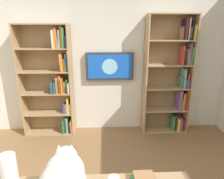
{
  "coord_description": "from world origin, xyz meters",
  "views": [
    {
      "loc": [
        0.07,
        1.29,
        1.83
      ],
      "look_at": [
        -0.04,
        -1.09,
        1.12
      ],
      "focal_mm": 30.95,
      "sensor_mm": 36.0,
      "label": 1
    }
  ],
  "objects_px": {
    "bookshelf_right": "(53,81)",
    "wall_mounted_tv": "(110,66)",
    "bookshelf_left": "(173,78)",
    "desk_book_stack": "(143,179)",
    "paper_towel_roll": "(9,173)"
  },
  "relations": [
    {
      "from": "bookshelf_left",
      "to": "wall_mounted_tv",
      "type": "xyz_separation_m",
      "value": [
        1.14,
        -0.08,
        0.2
      ]
    },
    {
      "from": "desk_book_stack",
      "to": "paper_towel_roll",
      "type": "bearing_deg",
      "value": 1.37
    },
    {
      "from": "bookshelf_right",
      "to": "wall_mounted_tv",
      "type": "height_order",
      "value": "bookshelf_right"
    },
    {
      "from": "bookshelf_left",
      "to": "bookshelf_right",
      "type": "xyz_separation_m",
      "value": [
        2.15,
        0.0,
        -0.04
      ]
    },
    {
      "from": "bookshelf_right",
      "to": "wall_mounted_tv",
      "type": "relative_size",
      "value": 2.3
    },
    {
      "from": "bookshelf_right",
      "to": "desk_book_stack",
      "type": "xyz_separation_m",
      "value": [
        -1.18,
        2.2,
        -0.19
      ]
    },
    {
      "from": "wall_mounted_tv",
      "to": "paper_towel_roll",
      "type": "distance_m",
      "value": 2.45
    },
    {
      "from": "wall_mounted_tv",
      "to": "paper_towel_roll",
      "type": "height_order",
      "value": "wall_mounted_tv"
    },
    {
      "from": "bookshelf_left",
      "to": "wall_mounted_tv",
      "type": "relative_size",
      "value": 2.49
    },
    {
      "from": "bookshelf_left",
      "to": "bookshelf_right",
      "type": "bearing_deg",
      "value": 0.02
    },
    {
      "from": "bookshelf_left",
      "to": "wall_mounted_tv",
      "type": "distance_m",
      "value": 1.16
    },
    {
      "from": "bookshelf_left",
      "to": "desk_book_stack",
      "type": "relative_size",
      "value": 11.0
    },
    {
      "from": "bookshelf_left",
      "to": "wall_mounted_tv",
      "type": "height_order",
      "value": "bookshelf_left"
    },
    {
      "from": "wall_mounted_tv",
      "to": "desk_book_stack",
      "type": "bearing_deg",
      "value": 94.26
    },
    {
      "from": "bookshelf_left",
      "to": "desk_book_stack",
      "type": "bearing_deg",
      "value": 66.25
    }
  ]
}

